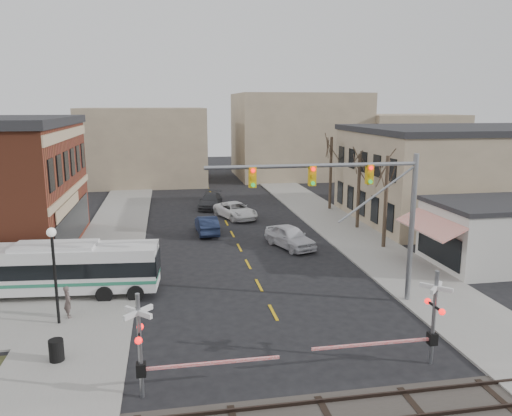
{
  "coord_description": "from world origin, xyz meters",
  "views": [
    {
      "loc": [
        -5.1,
        -21.37,
        10.46
      ],
      "look_at": [
        0.82,
        11.53,
        3.5
      ],
      "focal_mm": 35.0,
      "sensor_mm": 36.0,
      "label": 1
    }
  ],
  "objects_px": {
    "traffic_signal_mast": "(360,198)",
    "rr_crossing_west": "(152,346)",
    "pedestrian_near": "(68,302)",
    "car_b": "(207,225)",
    "car_d": "(210,201)",
    "car_a": "(290,237)",
    "transit_bus": "(57,268)",
    "trash_bin": "(56,350)",
    "car_c": "(236,210)",
    "street_lamp": "(53,256)",
    "pedestrian_far": "(98,270)",
    "rr_crossing_east": "(424,320)"
  },
  "relations": [
    {
      "from": "traffic_signal_mast",
      "to": "street_lamp",
      "type": "distance_m",
      "value": 15.17
    },
    {
      "from": "traffic_signal_mast",
      "to": "street_lamp",
      "type": "xyz_separation_m",
      "value": [
        -14.99,
        0.14,
        -2.32
      ]
    },
    {
      "from": "rr_crossing_west",
      "to": "pedestrian_near",
      "type": "bearing_deg",
      "value": 119.74
    },
    {
      "from": "trash_bin",
      "to": "car_c",
      "type": "relative_size",
      "value": 0.17
    },
    {
      "from": "transit_bus",
      "to": "car_c",
      "type": "bearing_deg",
      "value": 54.72
    },
    {
      "from": "street_lamp",
      "to": "car_a",
      "type": "height_order",
      "value": "street_lamp"
    },
    {
      "from": "rr_crossing_east",
      "to": "pedestrian_near",
      "type": "relative_size",
      "value": 3.48
    },
    {
      "from": "trash_bin",
      "to": "car_d",
      "type": "relative_size",
      "value": 0.18
    },
    {
      "from": "rr_crossing_west",
      "to": "trash_bin",
      "type": "height_order",
      "value": "rr_crossing_west"
    },
    {
      "from": "car_d",
      "to": "transit_bus",
      "type": "bearing_deg",
      "value": -101.58
    },
    {
      "from": "car_c",
      "to": "trash_bin",
      "type": "bearing_deg",
      "value": -133.48
    },
    {
      "from": "traffic_signal_mast",
      "to": "rr_crossing_west",
      "type": "bearing_deg",
      "value": -146.99
    },
    {
      "from": "transit_bus",
      "to": "street_lamp",
      "type": "xyz_separation_m",
      "value": [
        0.79,
        -3.97,
        1.85
      ]
    },
    {
      "from": "trash_bin",
      "to": "car_b",
      "type": "relative_size",
      "value": 0.2
    },
    {
      "from": "car_d",
      "to": "car_b",
      "type": "bearing_deg",
      "value": -83.44
    },
    {
      "from": "pedestrian_near",
      "to": "car_c",
      "type": "bearing_deg",
      "value": -49.93
    },
    {
      "from": "car_c",
      "to": "pedestrian_near",
      "type": "xyz_separation_m",
      "value": [
        -11.24,
        -20.78,
        0.19
      ]
    },
    {
      "from": "street_lamp",
      "to": "car_b",
      "type": "relative_size",
      "value": 1.04
    },
    {
      "from": "traffic_signal_mast",
      "to": "car_b",
      "type": "distance_m",
      "value": 18.35
    },
    {
      "from": "traffic_signal_mast",
      "to": "car_a",
      "type": "xyz_separation_m",
      "value": [
        -0.78,
        11.19,
        -4.96
      ]
    },
    {
      "from": "traffic_signal_mast",
      "to": "pedestrian_near",
      "type": "bearing_deg",
      "value": 176.82
    },
    {
      "from": "trash_bin",
      "to": "pedestrian_far",
      "type": "xyz_separation_m",
      "value": [
        0.52,
        9.21,
        0.31
      ]
    },
    {
      "from": "rr_crossing_east",
      "to": "trash_bin",
      "type": "xyz_separation_m",
      "value": [
        -14.72,
        2.75,
        -1.39
      ]
    },
    {
      "from": "street_lamp",
      "to": "car_b",
      "type": "distance_m",
      "value": 18.52
    },
    {
      "from": "rr_crossing_west",
      "to": "pedestrian_near",
      "type": "xyz_separation_m",
      "value": [
        -4.31,
        7.54,
        -1.04
      ]
    },
    {
      "from": "trash_bin",
      "to": "car_c",
      "type": "bearing_deg",
      "value": 66.57
    },
    {
      "from": "transit_bus",
      "to": "pedestrian_near",
      "type": "bearing_deg",
      "value": -71.1
    },
    {
      "from": "traffic_signal_mast",
      "to": "pedestrian_far",
      "type": "distance_m",
      "value": 15.7
    },
    {
      "from": "rr_crossing_east",
      "to": "trash_bin",
      "type": "distance_m",
      "value": 15.04
    },
    {
      "from": "car_b",
      "to": "pedestrian_far",
      "type": "distance_m",
      "value": 13.02
    },
    {
      "from": "traffic_signal_mast",
      "to": "car_a",
      "type": "relative_size",
      "value": 2.25
    },
    {
      "from": "traffic_signal_mast",
      "to": "car_d",
      "type": "relative_size",
      "value": 2.17
    },
    {
      "from": "rr_crossing_east",
      "to": "car_a",
      "type": "distance_m",
      "value": 17.62
    },
    {
      "from": "traffic_signal_mast",
      "to": "car_b",
      "type": "xyz_separation_m",
      "value": [
        -6.53,
        16.39,
        -5.04
      ]
    },
    {
      "from": "rr_crossing_west",
      "to": "street_lamp",
      "type": "bearing_deg",
      "value": 124.06
    },
    {
      "from": "rr_crossing_east",
      "to": "transit_bus",
      "type": "bearing_deg",
      "value": 147.09
    },
    {
      "from": "transit_bus",
      "to": "rr_crossing_east",
      "type": "height_order",
      "value": "rr_crossing_east"
    },
    {
      "from": "car_b",
      "to": "car_d",
      "type": "xyz_separation_m",
      "value": [
        1.21,
        10.4,
        -0.01
      ]
    },
    {
      "from": "transit_bus",
      "to": "trash_bin",
      "type": "distance_m",
      "value": 7.92
    },
    {
      "from": "car_c",
      "to": "transit_bus",
      "type": "bearing_deg",
      "value": -145.33
    },
    {
      "from": "transit_bus",
      "to": "car_d",
      "type": "xyz_separation_m",
      "value": [
        10.46,
        22.68,
        -0.89
      ]
    },
    {
      "from": "rr_crossing_west",
      "to": "car_b",
      "type": "height_order",
      "value": "rr_crossing_west"
    },
    {
      "from": "pedestrian_far",
      "to": "street_lamp",
      "type": "bearing_deg",
      "value": -138.6
    },
    {
      "from": "traffic_signal_mast",
      "to": "rr_crossing_west",
      "type": "xyz_separation_m",
      "value": [
        -10.35,
        -6.72,
        -3.82
      ]
    },
    {
      "from": "rr_crossing_west",
      "to": "car_c",
      "type": "height_order",
      "value": "rr_crossing_west"
    },
    {
      "from": "traffic_signal_mast",
      "to": "pedestrian_near",
      "type": "xyz_separation_m",
      "value": [
        -14.66,
        0.81,
        -4.86
      ]
    },
    {
      "from": "rr_crossing_west",
      "to": "pedestrian_far",
      "type": "distance_m",
      "value": 12.85
    },
    {
      "from": "transit_bus",
      "to": "traffic_signal_mast",
      "type": "height_order",
      "value": "traffic_signal_mast"
    },
    {
      "from": "car_b",
      "to": "traffic_signal_mast",
      "type": "bearing_deg",
      "value": 109.22
    },
    {
      "from": "street_lamp",
      "to": "pedestrian_far",
      "type": "relative_size",
      "value": 3.12
    }
  ]
}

